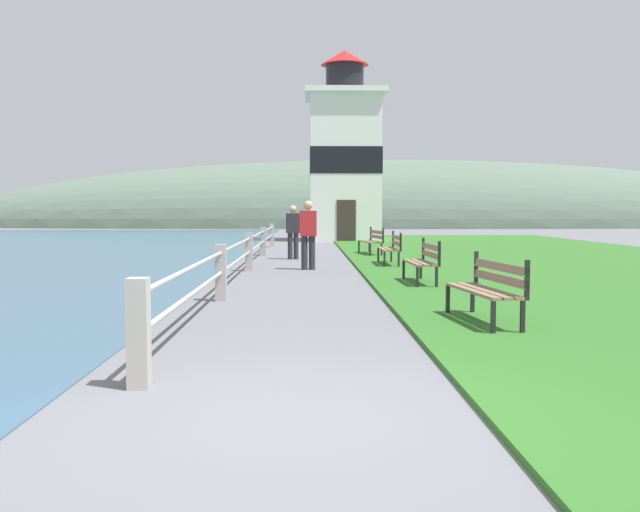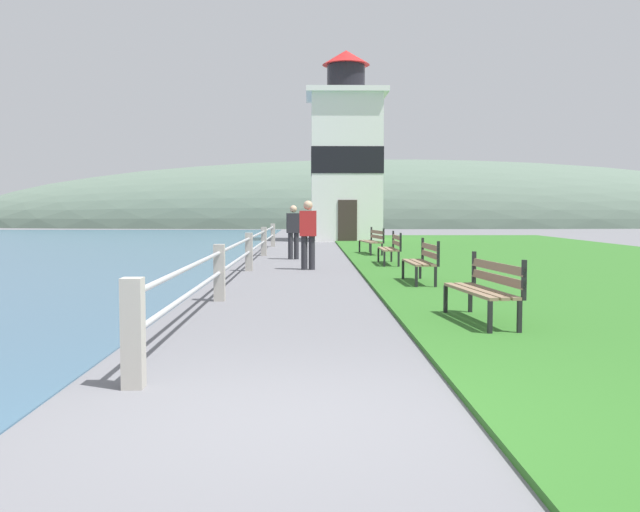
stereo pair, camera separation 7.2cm
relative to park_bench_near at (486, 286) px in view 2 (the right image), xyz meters
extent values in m
plane|color=slate|center=(-2.53, -4.23, -0.54)|extent=(160.00, 160.00, 0.00)
cube|color=#2D6623|center=(4.89, 10.22, -0.51)|extent=(12.00, 43.36, 0.06)
cube|color=#A8A399|center=(-3.86, -3.23, -0.06)|extent=(0.18, 0.18, 0.96)
cube|color=#A8A399|center=(-3.86, 2.66, -0.06)|extent=(0.18, 0.18, 0.96)
cube|color=#A8A399|center=(-3.86, 8.55, -0.06)|extent=(0.18, 0.18, 0.96)
cube|color=#A8A399|center=(-3.86, 14.45, -0.06)|extent=(0.18, 0.18, 0.96)
cube|color=#A8A399|center=(-3.86, 20.34, -0.06)|extent=(0.18, 0.18, 0.96)
cylinder|color=#B2B2B7|center=(-3.86, 8.55, 0.28)|extent=(0.06, 23.57, 0.06)
cylinder|color=#B2B2B7|center=(-3.86, 8.55, -0.06)|extent=(0.06, 23.57, 0.06)
cube|color=#846B51|center=(-0.24, -0.03, -0.07)|extent=(0.32, 1.79, 0.04)
cube|color=#846B51|center=(-0.09, -0.01, -0.07)|extent=(0.32, 1.79, 0.04)
cube|color=#846B51|center=(0.06, 0.01, -0.07)|extent=(0.32, 1.79, 0.04)
cube|color=#846B51|center=(0.14, 0.02, 0.25)|extent=(0.26, 1.79, 0.11)
cube|color=#846B51|center=(0.14, 0.02, 0.09)|extent=(0.26, 1.79, 0.11)
cube|color=black|center=(-0.17, -0.90, -0.31)|extent=(0.06, 0.06, 0.45)
cube|color=black|center=(-0.37, 0.83, -0.31)|extent=(0.06, 0.06, 0.45)
cube|color=black|center=(0.20, -0.85, -0.31)|extent=(0.06, 0.06, 0.45)
cube|color=black|center=(-0.01, 0.88, -0.31)|extent=(0.06, 0.06, 0.45)
cube|color=black|center=(0.24, -0.85, 0.16)|extent=(0.06, 0.06, 0.49)
cube|color=black|center=(0.04, 0.88, 0.16)|extent=(0.06, 0.06, 0.49)
cube|color=#846B51|center=(-0.27, 5.03, -0.07)|extent=(0.16, 1.69, 0.04)
cube|color=#846B51|center=(-0.12, 5.03, -0.07)|extent=(0.16, 1.69, 0.04)
cube|color=#846B51|center=(0.02, 5.04, -0.07)|extent=(0.16, 1.69, 0.04)
cube|color=#846B51|center=(0.11, 5.04, 0.25)|extent=(0.10, 1.68, 0.11)
cube|color=#846B51|center=(0.11, 5.04, 0.09)|extent=(0.10, 1.68, 0.11)
cube|color=black|center=(-0.29, 4.21, -0.31)|extent=(0.05, 0.05, 0.45)
cube|color=black|center=(-0.33, 5.85, -0.31)|extent=(0.05, 0.05, 0.45)
cube|color=black|center=(0.08, 4.22, -0.31)|extent=(0.05, 0.05, 0.45)
cube|color=black|center=(0.04, 5.86, -0.31)|extent=(0.05, 0.05, 0.45)
cube|color=black|center=(0.13, 4.22, 0.16)|extent=(0.05, 0.05, 0.49)
cube|color=black|center=(0.09, 5.86, 0.16)|extent=(0.05, 0.05, 0.49)
cube|color=#846B51|center=(-0.34, 9.97, -0.07)|extent=(0.13, 1.80, 0.04)
cube|color=#846B51|center=(-0.20, 9.97, -0.07)|extent=(0.13, 1.80, 0.04)
cube|color=#846B51|center=(-0.05, 9.96, -0.07)|extent=(0.13, 1.80, 0.04)
cube|color=#846B51|center=(0.04, 9.96, 0.25)|extent=(0.07, 1.80, 0.11)
cube|color=#846B51|center=(0.04, 9.96, 0.09)|extent=(0.07, 1.80, 0.11)
cube|color=black|center=(-0.39, 9.09, -0.31)|extent=(0.05, 0.05, 0.45)
cube|color=black|center=(-0.37, 10.84, -0.31)|extent=(0.05, 0.05, 0.45)
cube|color=black|center=(-0.02, 9.09, -0.31)|extent=(0.05, 0.05, 0.45)
cube|color=black|center=(0.00, 10.84, -0.31)|extent=(0.05, 0.05, 0.45)
cube|color=black|center=(0.03, 9.09, 0.16)|extent=(0.05, 0.05, 0.49)
cube|color=black|center=(0.05, 10.84, 0.16)|extent=(0.05, 0.05, 0.49)
cube|color=#846B51|center=(-0.44, 14.45, -0.07)|extent=(0.35, 1.92, 0.04)
cube|color=#846B51|center=(-0.29, 14.47, -0.07)|extent=(0.35, 1.92, 0.04)
cube|color=#846B51|center=(-0.15, 14.49, -0.07)|extent=(0.35, 1.92, 0.04)
cube|color=#846B51|center=(-0.06, 14.50, 0.25)|extent=(0.29, 1.91, 0.11)
cube|color=#846B51|center=(-0.06, 14.50, 0.09)|extent=(0.29, 1.91, 0.11)
cube|color=black|center=(-0.36, 13.52, -0.31)|extent=(0.06, 0.06, 0.45)
cube|color=black|center=(-0.59, 15.37, -0.31)|extent=(0.06, 0.06, 0.45)
cube|color=black|center=(0.01, 13.57, -0.31)|extent=(0.06, 0.06, 0.45)
cube|color=black|center=(-0.23, 15.42, -0.31)|extent=(0.06, 0.06, 0.45)
cube|color=black|center=(0.06, 13.57, 0.16)|extent=(0.06, 0.06, 0.49)
cube|color=black|center=(-0.18, 15.43, 0.16)|extent=(0.06, 0.06, 0.49)
cube|color=white|center=(-0.53, 26.08, 3.00)|extent=(3.39, 3.39, 7.07)
cube|color=black|center=(-0.53, 26.08, 3.35)|extent=(3.43, 3.43, 1.27)
cube|color=white|center=(-0.53, 26.08, 6.65)|extent=(3.90, 3.90, 0.25)
cylinder|color=black|center=(-0.53, 26.08, 7.43)|extent=(1.87, 1.87, 1.30)
cone|color=red|center=(-0.53, 26.08, 8.44)|extent=(2.33, 2.33, 0.72)
cube|color=#332823|center=(-0.53, 24.36, 0.46)|extent=(0.90, 0.06, 2.00)
cylinder|color=#28282D|center=(-2.92, 12.73, -0.13)|extent=(0.15, 0.15, 0.82)
cylinder|color=#28282D|center=(-2.74, 12.76, -0.13)|extent=(0.15, 0.15, 0.82)
cube|color=#232328|center=(-2.83, 12.74, 0.59)|extent=(0.44, 0.28, 0.61)
sphere|color=tan|center=(-2.83, 12.74, 1.02)|extent=(0.22, 0.22, 0.22)
cylinder|color=#28282D|center=(-2.47, 8.90, -0.11)|extent=(0.16, 0.16, 0.87)
cylinder|color=#28282D|center=(-2.27, 8.90, -0.11)|extent=(0.16, 0.16, 0.87)
cube|color=#B22323|center=(-2.37, 8.90, 0.65)|extent=(0.43, 0.24, 0.65)
sphere|color=tan|center=(-2.37, 8.90, 1.12)|extent=(0.23, 0.23, 0.23)
ellipsoid|color=#566B5B|center=(5.47, 54.67, -0.54)|extent=(80.00, 16.00, 12.00)
camera|label=1|loc=(-2.41, -9.32, 1.00)|focal=40.00mm
camera|label=2|loc=(-2.34, -9.32, 1.00)|focal=40.00mm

